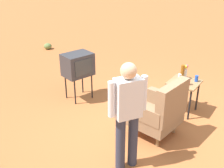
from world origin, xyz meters
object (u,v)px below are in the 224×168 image
(soda_can_blue, at_px, (196,78))
(bottle_tall_amber, at_px, (182,72))
(bottle_short_clear, at_px, (179,79))
(flower_vase, at_px, (185,71))
(side_table, at_px, (184,86))
(soda_can_red, at_px, (188,82))
(armchair, at_px, (160,111))
(person_standing, at_px, (127,111))
(tv_on_stand, at_px, (78,65))

(soda_can_blue, distance_m, bottle_tall_amber, 0.29)
(bottle_short_clear, xyz_separation_m, flower_vase, (-0.35, -0.03, 0.05))
(side_table, relative_size, soda_can_red, 5.38)
(side_table, bearing_deg, soda_can_red, 46.97)
(armchair, distance_m, bottle_short_clear, 0.91)
(side_table, bearing_deg, bottle_tall_amber, -131.13)
(person_standing, xyz_separation_m, bottle_tall_amber, (-2.08, -0.01, -0.13))
(side_table, relative_size, bottle_short_clear, 3.28)
(side_table, height_order, flower_vase, flower_vase)
(bottle_short_clear, xyz_separation_m, soda_can_red, (-0.06, 0.16, -0.04))
(bottle_tall_amber, bearing_deg, bottle_short_clear, 8.51)
(armchair, bearing_deg, soda_can_red, 171.96)
(person_standing, xyz_separation_m, flower_vase, (-2.19, 0.00, -0.13))
(bottle_tall_amber, distance_m, flower_vase, 0.11)
(side_table, height_order, bottle_tall_amber, bottle_tall_amber)
(person_standing, bearing_deg, bottle_tall_amber, -179.78)
(person_standing, xyz_separation_m, soda_can_blue, (-2.14, 0.26, -0.22))
(side_table, bearing_deg, bottle_short_clear, -18.37)
(armchair, height_order, bottle_short_clear, armchair)
(bottle_short_clear, relative_size, flower_vase, 0.75)
(person_standing, height_order, soda_can_red, person_standing)
(soda_can_blue, bearing_deg, soda_can_red, -17.34)
(flower_vase, bearing_deg, person_standing, -0.03)
(person_standing, height_order, bottle_tall_amber, person_standing)
(person_standing, relative_size, bottle_short_clear, 8.20)
(side_table, distance_m, soda_can_blue, 0.28)
(soda_can_blue, relative_size, bottle_tall_amber, 0.41)
(soda_can_red, bearing_deg, flower_vase, -147.22)
(bottle_short_clear, relative_size, soda_can_red, 1.64)
(tv_on_stand, relative_size, person_standing, 0.63)
(soda_can_red, relative_size, bottle_tall_amber, 0.41)
(tv_on_stand, bearing_deg, bottle_tall_amber, 111.90)
(tv_on_stand, height_order, soda_can_red, tv_on_stand)
(side_table, bearing_deg, tv_on_stand, -70.85)
(armchair, height_order, person_standing, person_standing)
(soda_can_red, bearing_deg, soda_can_blue, 162.66)
(side_table, bearing_deg, flower_vase, -157.09)
(flower_vase, bearing_deg, armchair, 2.56)
(flower_vase, bearing_deg, bottle_tall_amber, -4.51)
(side_table, xyz_separation_m, tv_on_stand, (0.72, -2.08, 0.22))
(bottle_short_clear, bearing_deg, side_table, 161.63)
(armchair, xyz_separation_m, person_standing, (0.96, -0.06, 0.44))
(bottle_short_clear, distance_m, bottle_tall_amber, 0.25)
(bottle_short_clear, xyz_separation_m, bottle_tall_amber, (-0.24, -0.04, 0.05))
(side_table, height_order, tv_on_stand, tv_on_stand)
(armchair, height_order, soda_can_red, armchair)
(soda_can_red, distance_m, flower_vase, 0.36)
(armchair, bearing_deg, soda_can_blue, 170.02)
(tv_on_stand, bearing_deg, bottle_short_clear, 105.47)
(armchair, distance_m, tv_on_stand, 2.10)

